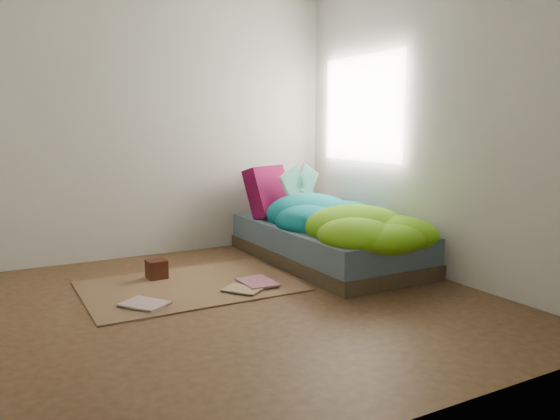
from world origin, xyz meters
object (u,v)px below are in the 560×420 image
Objects in this scene: wooden_box at (157,269)px; open_book at (300,171)px; bed at (326,243)px; floor_book_a at (134,309)px; floor_book_b at (243,285)px; pillow_magenta at (269,192)px.

open_book is at bearing 11.36° from wooden_box.
floor_book_a is (-1.90, -0.55, -0.14)m from bed.
floor_book_b reaches higher than floor_book_a.
pillow_magenta is 2.15m from floor_book_a.
open_book is 1.56m from floor_book_b.
pillow_magenta is (-0.23, 0.68, 0.42)m from bed.
pillow_magenta is at bearing 54.36° from floor_book_b.
floor_book_a is (-1.67, -1.23, -0.56)m from pillow_magenta.
floor_book_b is at bearing -25.31° from floor_book_a.
bed is 0.83m from pillow_magenta.
floor_book_b is at bearing -153.61° from open_book.
wooden_box reaches higher than floor_book_b.
bed is 1.98m from floor_book_a.
open_book is (0.23, -0.22, 0.22)m from pillow_magenta.
open_book is at bearing 40.75° from floor_book_b.
bed reaches higher than wooden_box.
floor_book_a is at bearing -117.32° from wooden_box.
open_book is 1.35× the size of floor_book_a.
open_book is 1.26× the size of floor_book_b.
floor_book_b is (0.51, -0.56, -0.06)m from wooden_box.
open_book is at bearing 89.89° from bed.
bed is 6.61× the size of floor_book_a.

